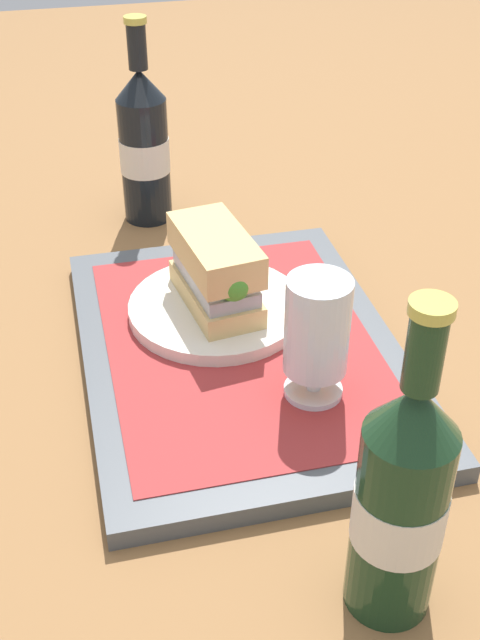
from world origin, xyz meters
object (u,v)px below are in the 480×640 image
at_px(plate, 216,308).
at_px(beer_bottle, 401,500).
at_px(beer_glass, 317,333).
at_px(sandwich, 217,270).
at_px(second_bottle, 144,145).

bearing_deg(plate, beer_bottle, 7.87).
bearing_deg(beer_glass, sandwich, -157.65).
relative_size(plate, beer_glass, 1.52).
relative_size(sandwich, second_bottle, 0.52).
distance_m(sandwich, beer_bottle, 0.37).
bearing_deg(sandwich, plate, -180.00).
relative_size(beer_bottle, second_bottle, 1.00).
bearing_deg(sandwich, beer_glass, 14.26).
xyz_separation_m(beer_bottle, second_bottle, (-0.65, -0.09, 0.00)).
bearing_deg(plate, second_bottle, -173.03).
relative_size(plate, sandwich, 1.38).
bearing_deg(sandwich, second_bottle, 178.90).
xyz_separation_m(beer_glass, second_bottle, (-0.43, -0.10, 0.01)).
bearing_deg(beer_bottle, beer_glass, 177.21).
distance_m(plate, sandwich, 0.05).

